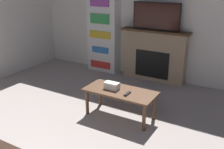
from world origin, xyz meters
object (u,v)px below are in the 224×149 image
Objects in this scene: coffee_table at (120,94)px; fireplace at (154,55)px; tv at (156,16)px; bookshelf at (103,34)px.

fireplace is at bearing 95.32° from coffee_table.
tv is 0.56× the size of bookshelf.
coffee_table is (0.16, -1.71, -0.15)m from fireplace.
bookshelf is at bearing -178.93° from fireplace.
tv reaches higher than coffee_table.
fireplace is 1.72m from coffee_table.
coffee_table is at bearing -84.62° from tv.
tv is 0.89× the size of coffee_table.
fireplace is at bearing 1.07° from bookshelf.
coffee_table is at bearing -51.46° from bookshelf.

